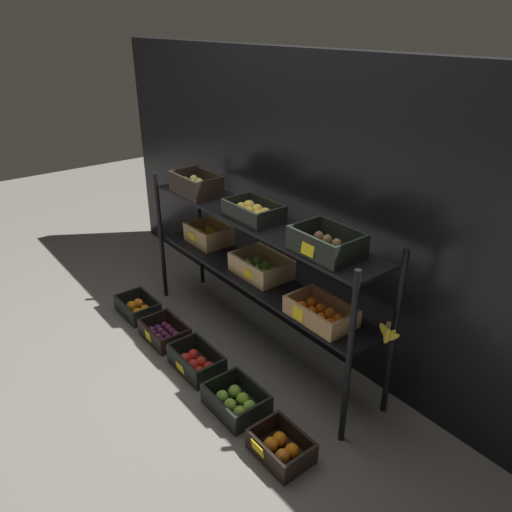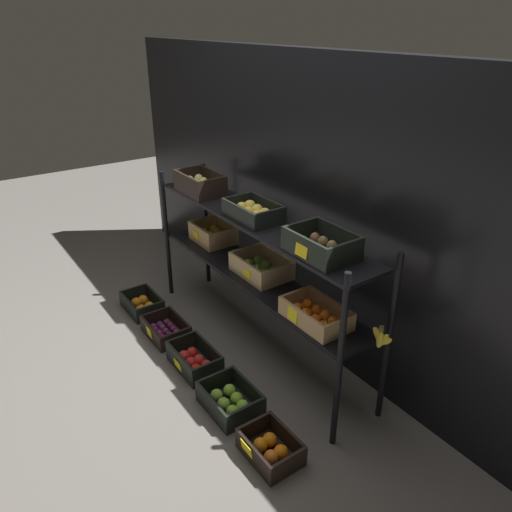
% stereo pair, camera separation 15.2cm
% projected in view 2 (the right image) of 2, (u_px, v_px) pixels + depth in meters
% --- Properties ---
extents(ground_plane, '(10.00, 10.00, 0.00)m').
position_uv_depth(ground_plane, '(256.00, 342.00, 3.31)').
color(ground_plane, '#605B56').
extents(storefront_wall, '(4.28, 0.12, 1.84)m').
position_uv_depth(storefront_wall, '(304.00, 204.00, 3.10)').
color(storefront_wall, black).
rests_on(storefront_wall, ground_plane).
extents(display_rack, '(2.01, 0.37, 1.05)m').
position_uv_depth(display_rack, '(255.00, 246.00, 3.00)').
color(display_rack, black).
rests_on(display_rack, ground_plane).
extents(crate_ground_orange, '(0.33, 0.23, 0.12)m').
position_uv_depth(crate_ground_orange, '(142.00, 305.00, 3.66)').
color(crate_ground_orange, black).
rests_on(crate_ground_orange, ground_plane).
extents(crate_ground_plum, '(0.34, 0.24, 0.12)m').
position_uv_depth(crate_ground_plum, '(166.00, 330.00, 3.36)').
color(crate_ground_plum, black).
rests_on(crate_ground_plum, ground_plane).
extents(crate_ground_apple_red, '(0.36, 0.23, 0.14)m').
position_uv_depth(crate_ground_apple_red, '(195.00, 360.00, 3.05)').
color(crate_ground_apple_red, black).
rests_on(crate_ground_apple_red, ground_plane).
extents(crate_ground_apple_green, '(0.34, 0.26, 0.13)m').
position_uv_depth(crate_ground_apple_green, '(230.00, 401.00, 2.74)').
color(crate_ground_apple_green, black).
rests_on(crate_ground_apple_green, ground_plane).
extents(crate_ground_rightmost_orange, '(0.30, 0.23, 0.12)m').
position_uv_depth(crate_ground_rightmost_orange, '(270.00, 449.00, 2.43)').
color(crate_ground_rightmost_orange, black).
rests_on(crate_ground_rightmost_orange, ground_plane).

